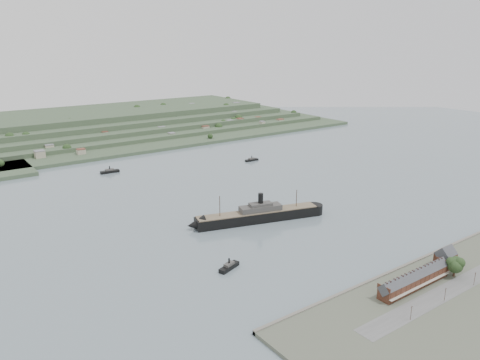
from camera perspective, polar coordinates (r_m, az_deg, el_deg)
ground at (r=403.92m, az=1.28°, el=-3.14°), size 1400.00×1400.00×0.00m
near_shore at (r=290.67m, az=24.61°, el=-12.85°), size 220.00×80.00×2.60m
terrace_row at (r=288.40m, az=20.48°, el=-11.27°), size 55.60×9.80×11.07m
gabled_building at (r=319.01m, az=23.75°, el=-8.63°), size 10.40×10.18×14.09m
far_peninsula at (r=752.68m, az=-15.34°, el=6.52°), size 760.00×309.00×30.00m
steamship at (r=367.56m, az=1.80°, el=-4.36°), size 111.43×42.18×27.30m
tugboat at (r=295.97m, az=-1.34°, el=-10.49°), size 16.77×9.43×7.31m
ferry_west at (r=521.68m, az=-15.58°, el=1.04°), size 20.35×7.04×7.49m
ferry_east at (r=553.05m, az=1.44°, el=2.49°), size 16.83×4.85×6.29m
fig_tree at (r=308.13m, az=24.85°, el=-9.33°), size 11.52×9.97×12.85m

